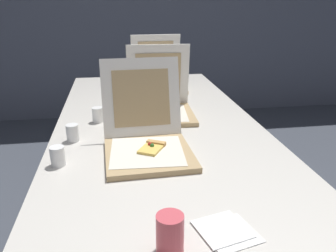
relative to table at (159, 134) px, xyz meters
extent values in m
cube|color=beige|center=(0.00, 0.00, 0.03)|extent=(0.98, 2.23, 0.03)
cylinder|color=gray|center=(-0.42, 1.05, -0.35)|extent=(0.04, 0.04, 0.72)
cylinder|color=gray|center=(0.42, 1.05, -0.35)|extent=(0.04, 0.04, 0.72)
cube|color=tan|center=(-0.08, -0.34, 0.06)|extent=(0.35, 0.35, 0.02)
cube|color=silver|center=(-0.09, -0.33, 0.07)|extent=(0.29, 0.29, 0.00)
cube|color=white|center=(-0.09, -0.13, 0.23)|extent=(0.34, 0.11, 0.32)
cube|color=tan|center=(-0.09, -0.13, 0.23)|extent=(0.24, 0.07, 0.23)
cube|color=#EAC156|center=(-0.07, -0.32, 0.07)|extent=(0.12, 0.13, 0.01)
cube|color=tan|center=(-0.05, -0.28, 0.08)|extent=(0.08, 0.06, 0.02)
sphere|color=#2D6628|center=(-0.07, -0.31, 0.08)|extent=(0.02, 0.02, 0.02)
sphere|color=red|center=(-0.07, -0.30, 0.08)|extent=(0.02, 0.02, 0.02)
cube|color=tan|center=(0.03, 0.12, 0.06)|extent=(0.35, 0.35, 0.02)
cube|color=silver|center=(0.02, 0.12, 0.07)|extent=(0.30, 0.30, 0.00)
cube|color=white|center=(0.03, 0.27, 0.23)|extent=(0.34, 0.06, 0.33)
cube|color=tan|center=(0.03, 0.27, 0.23)|extent=(0.24, 0.04, 0.24)
cylinder|color=white|center=(0.01, 0.09, 0.10)|extent=(0.03, 0.03, 0.00)
cylinder|color=white|center=(0.01, 0.09, 0.08)|extent=(0.01, 0.00, 0.03)
cylinder|color=white|center=(0.00, 0.09, 0.08)|extent=(0.01, 0.00, 0.03)
cylinder|color=white|center=(0.00, 0.08, 0.08)|extent=(0.01, 0.00, 0.03)
cube|color=tan|center=(0.09, 0.68, 0.06)|extent=(0.34, 0.34, 0.02)
cube|color=silver|center=(0.08, 0.68, 0.07)|extent=(0.32, 0.32, 0.00)
cube|color=white|center=(0.08, 0.82, 0.23)|extent=(0.34, 0.09, 0.33)
cube|color=tan|center=(0.08, 0.81, 0.23)|extent=(0.24, 0.06, 0.23)
cylinder|color=white|center=(-0.39, -0.13, 0.08)|extent=(0.05, 0.05, 0.07)
cylinder|color=white|center=(-0.42, -0.35, 0.08)|extent=(0.05, 0.05, 0.07)
cylinder|color=white|center=(-0.29, 0.10, 0.08)|extent=(0.05, 0.05, 0.07)
cylinder|color=#D14C56|center=(-0.08, -0.87, 0.10)|extent=(0.07, 0.07, 0.10)
cube|color=white|center=(0.08, -0.83, 0.05)|extent=(0.16, 0.16, 0.00)
cube|color=white|center=(0.07, -0.81, 0.05)|extent=(0.16, 0.16, 0.00)
camera|label=1|loc=(-0.19, -1.55, 0.63)|focal=36.90mm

